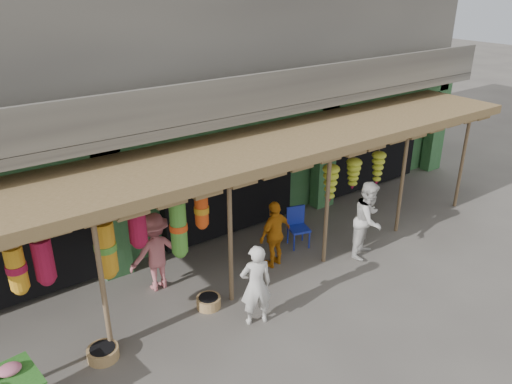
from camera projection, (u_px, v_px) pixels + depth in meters
ground at (284, 271)px, 10.99m from camera, size 80.00×80.00×0.00m
building at (172, 82)px, 13.24m from camera, size 16.40×6.80×7.00m
awning at (257, 152)px, 10.46m from camera, size 14.00×2.70×2.79m
blue_chair at (297, 224)px, 11.87m from camera, size 0.57×0.58×0.96m
basket_mid at (103, 353)px, 8.47m from camera, size 0.64×0.64×0.21m
basket_right at (209, 302)px, 9.77m from camera, size 0.50×0.50×0.22m
person_front at (256, 285)px, 9.07m from camera, size 0.69×0.56×1.63m
person_right at (369, 219)px, 11.29m from camera, size 1.08×0.98×1.81m
person_vendor at (275, 234)px, 10.92m from camera, size 0.96×0.53×1.56m
person_shopper at (155, 252)px, 10.09m from camera, size 1.10×0.64×1.69m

